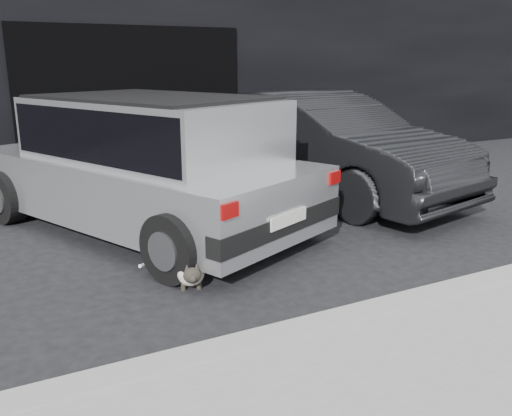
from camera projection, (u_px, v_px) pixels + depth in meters
name	position (u px, v px, depth m)	size (l,w,h in m)	color
ground	(149.00, 246.00, 6.08)	(80.00, 80.00, 0.00)	black
building_facade	(104.00, 36.00, 11.00)	(34.00, 4.00, 5.00)	black
garage_opening	(134.00, 102.00, 9.60)	(4.00, 0.10, 2.60)	black
curb	(367.00, 315.00, 4.29)	(18.00, 0.25, 0.12)	gray
sidewalk	(494.00, 396.00, 3.26)	(18.00, 2.20, 0.11)	gray
silver_hatchback	(147.00, 158.00, 6.45)	(3.56, 4.81, 1.62)	silver
second_car	(320.00, 145.00, 8.14)	(1.66, 4.75, 1.57)	black
cat_siamese	(190.00, 271.00, 4.99)	(0.42, 0.83, 0.29)	beige
cat_white	(171.00, 251.00, 5.43)	(0.66, 0.38, 0.33)	silver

